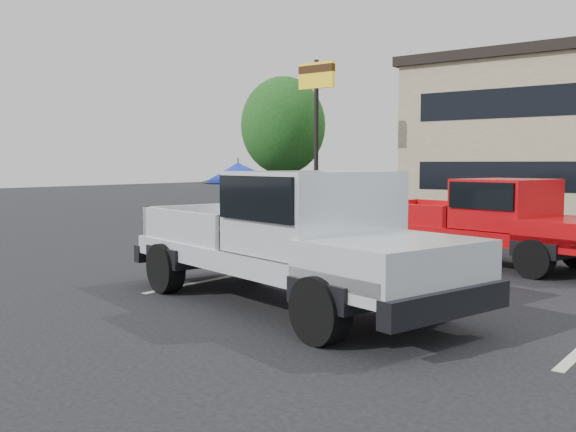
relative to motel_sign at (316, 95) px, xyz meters
The scene contains 8 objects.
ground 17.82m from the motel_sign, 54.46° to the right, with size 90.00×90.00×0.00m, color black.
stripe_left 14.65m from the motel_sign, 59.74° to the right, with size 0.12×5.00×0.01m, color silver.
motel_sign is the anchor object (origin of this frame).
tree_left 5.08m from the motel_sign, 143.13° to the left, with size 3.96×3.96×6.02m.
silver_pickup 17.20m from the motel_sign, 55.55° to the right, with size 6.00×3.30×2.06m.
red_pickup 13.84m from the motel_sign, 39.53° to the right, with size 5.36×2.83×1.68m.
silver_sedan 10.41m from the motel_sign, 50.97° to the right, with size 1.63×4.67×1.54m, color #A7AAAF.
blue_suv 6.37m from the motel_sign, 57.85° to the right, with size 2.23×4.83×1.34m, color #98C2E3.
Camera 1 is at (4.59, -6.77, 1.98)m, focal length 40.00 mm.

